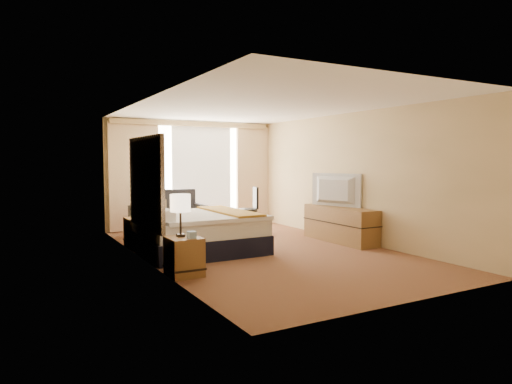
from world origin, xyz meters
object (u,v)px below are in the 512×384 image
nightstand_left (184,256)px  loveseat (168,220)px  television (333,190)px  lamp_left (180,204)px  floor_lamp (146,174)px  nightstand_right (138,232)px  bed (198,232)px  media_dresser (340,224)px  desk_chair (250,211)px  lamp_right (140,195)px

nightstand_left → loveseat: 3.67m
nightstand_left → television: bearing=18.6°
loveseat → lamp_left: bearing=-103.7°
nightstand_left → television: (3.65, 1.23, 0.76)m
floor_lamp → television: floor_lamp is taller
nightstand_right → lamp_left: (-0.03, -2.45, 0.75)m
nightstand_left → bed: (0.81, 1.47, 0.09)m
nightstand_left → media_dresser: size_ratio=0.31×
media_dresser → loveseat: loveseat is taller
bed → desk_chair: bearing=40.4°
lamp_right → media_dresser: bearing=-21.4°
floor_lamp → bed: bearing=-87.1°
nightstand_left → media_dresser: 3.85m
nightstand_left → nightstand_right: same height
nightstand_left → loveseat: size_ratio=0.35×
nightstand_right → media_dresser: 3.97m
media_dresser → floor_lamp: bearing=132.6°
bed → desk_chair: desk_chair is taller
floor_lamp → media_dresser: bearing=-47.4°
floor_lamp → nightstand_left: bearing=-98.7°
nightstand_right → floor_lamp: 2.23m
nightstand_left → television: television is taller
nightstand_left → floor_lamp: 4.52m
lamp_left → nightstand_left: bearing=-63.0°
bed → desk_chair: 2.57m
desk_chair → bed: bearing=-123.2°
nightstand_right → television: (3.65, -1.27, 0.76)m
bed → lamp_left: (-0.84, -1.42, 0.66)m
loveseat → media_dresser: bearing=-40.5°
nightstand_right → floor_lamp: size_ratio=0.29×
media_dresser → television: size_ratio=1.54×
loveseat → desk_chair: size_ratio=1.55×
loveseat → lamp_left: lamp_left is taller
loveseat → lamp_left: size_ratio=2.60×
loveseat → floor_lamp: size_ratio=0.85×
media_dresser → lamp_left: 3.92m
nightstand_right → desk_chair: 2.84m
media_dresser → lamp_left: size_ratio=2.95×
lamp_right → floor_lamp: bearing=71.4°
nightstand_left → desk_chair: desk_chair is taller
lamp_left → floor_lamp: bearing=80.9°
desk_chair → lamp_right: bearing=-150.2°
lamp_left → lamp_right: size_ratio=1.07×
desk_chair → television: (0.88, -1.91, 0.58)m
nightstand_left → media_dresser: (3.70, 1.05, 0.07)m
nightstand_left → loveseat: bearing=75.4°
nightstand_right → television: television is taller
loveseat → desk_chair: desk_chair is taller
nightstand_left → nightstand_right: bearing=90.0°
nightstand_right → lamp_right: 0.72m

